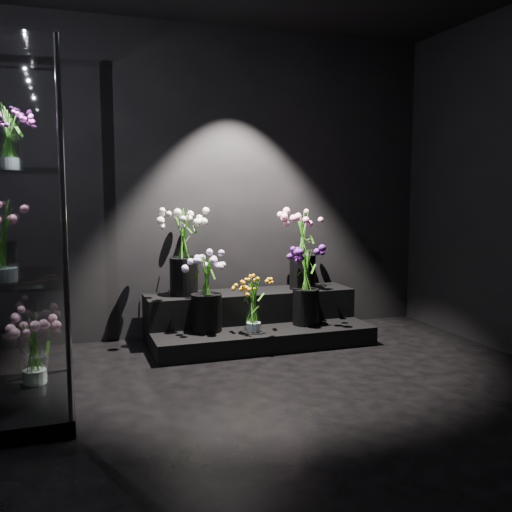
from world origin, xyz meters
name	(u,v)px	position (x,y,z in m)	size (l,w,h in m)	color
floor	(312,407)	(0.00, 0.00, 0.00)	(4.00, 4.00, 0.00)	black
wall_back	(224,183)	(0.00, 2.00, 1.40)	(4.00, 4.00, 0.00)	black
display_riser	(254,321)	(0.17, 1.62, 0.17)	(1.90, 0.84, 0.42)	black
display_case	(16,238)	(-1.69, 0.48, 1.06)	(0.58, 0.97, 2.13)	black
bouquet_orange_bells	(254,302)	(0.06, 1.32, 0.41)	(0.28, 0.28, 0.48)	white
bouquet_lilac	(206,288)	(-0.31, 1.46, 0.52)	(0.39, 0.39, 0.66)	black
bouquet_purple	(306,281)	(0.57, 1.41, 0.54)	(0.39, 0.39, 0.68)	black
bouquet_cream_roses	(183,245)	(-0.44, 1.75, 0.86)	(0.49, 0.49, 0.75)	black
bouquet_pink_roses	(303,244)	(0.66, 1.70, 0.84)	(0.46, 0.46, 0.73)	black
bouquet_case_pink	(3,240)	(-1.74, 0.34, 1.07)	(0.31, 0.31, 0.46)	white
bouquet_case_magenta	(8,138)	(-1.71, 0.61, 1.65)	(0.22, 0.22, 0.36)	white
bouquet_case_base_pink	(33,347)	(-1.64, 0.72, 0.34)	(0.41, 0.41, 0.45)	white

